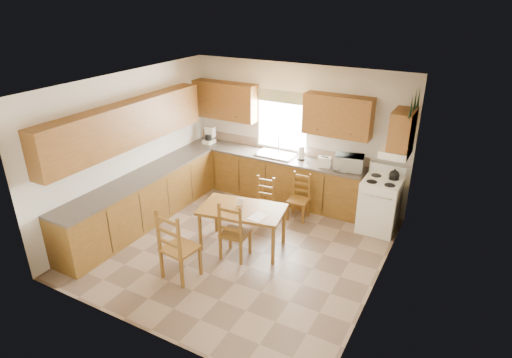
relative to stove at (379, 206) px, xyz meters
The scene contains 35 objects.
floor 2.56m from the stove, 138.40° to the right, with size 4.50×4.50×0.00m, color #806B58.
ceiling 3.36m from the stove, 138.40° to the right, with size 4.50×4.50×0.00m, color olive.
wall_left 4.54m from the stove, 157.99° to the right, with size 4.50×4.50×0.00m, color silver.
wall_right 1.92m from the stove, 77.50° to the right, with size 4.50×4.50×0.00m, color silver.
wall_back 2.16m from the stove, 162.83° to the left, with size 4.50×4.50×0.00m, color silver.
wall_front 4.44m from the stove, 115.63° to the right, with size 4.50×4.50×0.00m, color silver.
lower_cab_back 2.27m from the stove, behind, with size 3.75×0.60×0.88m, color brown.
lower_cab_left 4.24m from the stove, 154.59° to the right, with size 0.60×3.60×0.88m, color brown.
counter_back 2.31m from the stove, behind, with size 3.75×0.63×0.04m, color #504841.
counter_left 4.26m from the stove, 154.59° to the right, with size 0.63×3.60×0.04m, color #504841.
backsplash 2.39m from the stove, 165.79° to the left, with size 3.75×0.01×0.18m, color gray.
upper_cab_back_left 3.72m from the stove, behind, with size 1.41×0.33×0.75m, color brown.
upper_cab_back_right 1.77m from the stove, 157.77° to the left, with size 1.25×0.33×0.75m, color brown.
upper_cab_left 4.58m from the stove, 155.36° to the right, with size 0.33×3.60×0.75m, color brown.
upper_cab_stove 1.45m from the stove, ahead, with size 0.33×0.62×0.62m, color brown.
range_hood 1.06m from the stove, ahead, with size 0.44×0.62×0.12m, color white.
window_frame 2.50m from the stove, 165.82° to the left, with size 1.13×0.02×1.18m, color white.
window_pane 2.49m from the stove, 165.94° to the left, with size 1.05×0.01×1.10m, color white.
window_valance 2.74m from the stove, 166.56° to the left, with size 1.19×0.01×0.24m, color #455E33.
sink_basin 2.25m from the stove, behind, with size 0.75×0.45×0.04m, color silver.
pine_decal_a 1.97m from the stove, 45.78° to the right, with size 0.22×0.22×0.36m, color #15361F.
pine_decal_b 1.98m from the stove, ahead, with size 0.22×0.22×0.36m, color #15361F.
pine_decal_c 1.96m from the stove, 42.36° to the left, with size 0.22×0.22×0.36m, color #15361F.
stove is the anchor object (origin of this frame).
coffeemaker 3.83m from the stove, behind, with size 0.22×0.26×0.37m, color white.
paper_towel 1.79m from the stove, 168.73° to the left, with size 0.11×0.11×0.27m, color white.
toaster 1.27m from the stove, behind, with size 0.23×0.15×0.19m, color white.
microwave 0.94m from the stove, 160.18° to the left, with size 0.48×0.34×0.29m, color white.
dining_table 2.46m from the stove, 137.93° to the right, with size 1.35×0.77×0.72m, color brown.
chair_near_left 3.57m from the stove, 128.71° to the right, with size 0.47×0.45×1.12m, color brown.
chair_near_right 2.65m from the stove, 132.47° to the right, with size 0.42×0.40×0.99m, color brown.
chair_far_left 2.07m from the stove, 158.18° to the right, with size 0.36×0.34×0.85m, color brown.
chair_far_right 1.44m from the stove, 167.47° to the right, with size 0.36×0.35×0.87m, color brown.
table_paper 2.32m from the stove, 129.49° to the right, with size 0.22×0.29×0.00m, color white.
table_card 2.50m from the stove, 140.08° to the right, with size 0.10×0.02×0.13m, color white.
Camera 1 is at (3.16, -5.23, 3.96)m, focal length 30.00 mm.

